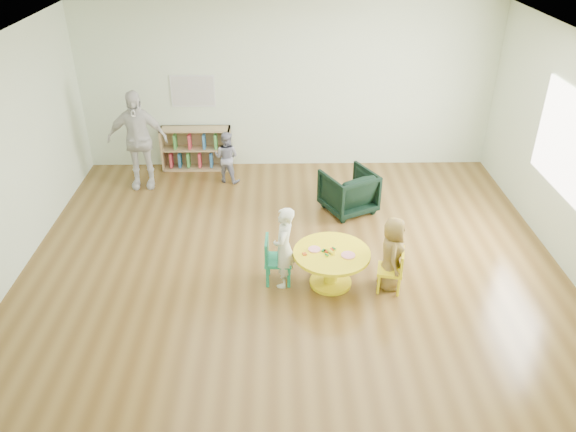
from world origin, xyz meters
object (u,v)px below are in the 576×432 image
object	(u,v)px
kid_chair_left	(275,259)
child_right	(392,254)
toddler	(227,157)
child_left	(284,247)
bookshelf	(196,148)
armchair	(348,191)
activity_table	(331,262)
adult_caretaker	(137,140)
kid_chair_right	(394,269)

from	to	relation	value
kid_chair_left	child_right	bearing A→B (deg)	86.94
toddler	child_left	bearing A→B (deg)	126.56
bookshelf	armchair	size ratio (longest dim) A/B	1.67
child_right	activity_table	bearing A→B (deg)	91.50
activity_table	toddler	xyz separation A→B (m)	(-1.50, 2.92, 0.11)
activity_table	armchair	distance (m)	1.91
kid_chair_left	adult_caretaker	size ratio (longest dim) A/B	0.38
bookshelf	adult_caretaker	world-z (taller)	adult_caretaker
kid_chair_right	adult_caretaker	xyz separation A→B (m)	(-3.63, 2.91, 0.51)
armchair	adult_caretaker	bearing A→B (deg)	-42.40
bookshelf	child_left	bearing A→B (deg)	-66.51
kid_chair_left	armchair	world-z (taller)	armchair
bookshelf	child_left	size ratio (longest dim) A/B	1.13
child_right	armchair	bearing A→B (deg)	14.90
armchair	adult_caretaker	distance (m)	3.47
armchair	toddler	distance (m)	2.19
bookshelf	child_right	xyz separation A→B (m)	(2.80, -3.52, 0.11)
adult_caretaker	child_left	bearing A→B (deg)	-52.28
kid_chair_left	toddler	size ratio (longest dim) A/B	0.70
armchair	activity_table	bearing A→B (deg)	50.42
child_left	child_right	xyz separation A→B (m)	(1.30, -0.07, -0.05)
activity_table	armchair	world-z (taller)	armchair
activity_table	child_right	xyz separation A→B (m)	(0.72, -0.06, 0.15)
armchair	child_left	world-z (taller)	child_left
bookshelf	armchair	distance (m)	2.97
toddler	adult_caretaker	bearing A→B (deg)	24.82
activity_table	kid_chair_right	xyz separation A→B (m)	(0.74, -0.13, -0.03)
child_left	toddler	size ratio (longest dim) A/B	1.21
armchair	toddler	size ratio (longest dim) A/B	0.82
kid_chair_left	child_right	world-z (taller)	child_right
activity_table	child_left	world-z (taller)	child_left
activity_table	adult_caretaker	world-z (taller)	adult_caretaker
child_right	toddler	world-z (taller)	child_right
bookshelf	adult_caretaker	distance (m)	1.15
bookshelf	armchair	xyz separation A→B (m)	(2.50, -1.60, -0.04)
kid_chair_right	toddler	distance (m)	3.78
armchair	bookshelf	bearing A→B (deg)	-59.65
kid_chair_right	child_left	size ratio (longest dim) A/B	0.52
child_left	toddler	distance (m)	3.05
child_right	toddler	distance (m)	3.71
activity_table	kid_chair_right	distance (m)	0.75
activity_table	child_right	distance (m)	0.74
kid_chair_left	bookshelf	xyz separation A→B (m)	(-1.39, 3.39, 0.04)
kid_chair_right	activity_table	bearing A→B (deg)	92.87
toddler	kid_chair_left	bearing A→B (deg)	124.81
activity_table	child_left	xyz separation A→B (m)	(-0.58, 0.02, 0.21)
kid_chair_left	child_left	size ratio (longest dim) A/B	0.58
kid_chair_left	armchair	bearing A→B (deg)	150.51
child_right	toddler	size ratio (longest dim) A/B	1.09
armchair	adult_caretaker	world-z (taller)	adult_caretaker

